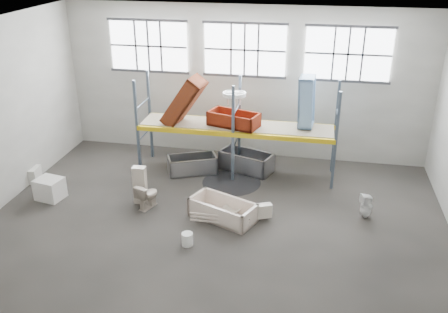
% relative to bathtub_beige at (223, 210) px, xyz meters
% --- Properties ---
extents(floor, '(12.00, 10.00, 0.10)m').
position_rel_bathtub_beige_xyz_m(floor, '(-0.14, -0.60, -0.31)').
color(floor, '#4D4842').
rests_on(floor, ground).
extents(ceiling, '(12.00, 10.00, 0.10)m').
position_rel_bathtub_beige_xyz_m(ceiling, '(-0.14, -0.60, 4.79)').
color(ceiling, silver).
rests_on(ceiling, ground).
extents(wall_back, '(12.00, 0.10, 5.00)m').
position_rel_bathtub_beige_xyz_m(wall_back, '(-0.14, 4.45, 2.24)').
color(wall_back, '#A19F95').
rests_on(wall_back, ground).
extents(wall_front, '(12.00, 0.10, 5.00)m').
position_rel_bathtub_beige_xyz_m(wall_front, '(-0.14, -5.65, 2.24)').
color(wall_front, beige).
rests_on(wall_front, ground).
extents(window_left, '(2.60, 0.04, 1.60)m').
position_rel_bathtub_beige_xyz_m(window_left, '(-3.34, 4.34, 3.34)').
color(window_left, white).
rests_on(window_left, wall_back).
extents(window_mid, '(2.60, 0.04, 1.60)m').
position_rel_bathtub_beige_xyz_m(window_mid, '(-0.14, 4.34, 3.34)').
color(window_mid, white).
rests_on(window_mid, wall_back).
extents(window_right, '(2.60, 0.04, 1.60)m').
position_rel_bathtub_beige_xyz_m(window_right, '(3.06, 4.34, 3.34)').
color(window_right, white).
rests_on(window_right, wall_back).
extents(rack_upright_la, '(0.08, 0.08, 3.00)m').
position_rel_bathtub_beige_xyz_m(rack_upright_la, '(-3.14, 2.30, 1.24)').
color(rack_upright_la, slate).
rests_on(rack_upright_la, floor).
extents(rack_upright_lb, '(0.08, 0.08, 3.00)m').
position_rel_bathtub_beige_xyz_m(rack_upright_lb, '(-3.14, 3.50, 1.24)').
color(rack_upright_lb, slate).
rests_on(rack_upright_lb, floor).
extents(rack_upright_ma, '(0.08, 0.08, 3.00)m').
position_rel_bathtub_beige_xyz_m(rack_upright_ma, '(-0.14, 2.30, 1.24)').
color(rack_upright_ma, slate).
rests_on(rack_upright_ma, floor).
extents(rack_upright_mb, '(0.08, 0.08, 3.00)m').
position_rel_bathtub_beige_xyz_m(rack_upright_mb, '(-0.14, 3.50, 1.24)').
color(rack_upright_mb, slate).
rests_on(rack_upright_mb, floor).
extents(rack_upright_ra, '(0.08, 0.08, 3.00)m').
position_rel_bathtub_beige_xyz_m(rack_upright_ra, '(2.86, 2.30, 1.24)').
color(rack_upright_ra, slate).
rests_on(rack_upright_ra, floor).
extents(rack_upright_rb, '(0.08, 0.08, 3.00)m').
position_rel_bathtub_beige_xyz_m(rack_upright_rb, '(2.86, 3.50, 1.24)').
color(rack_upright_rb, slate).
rests_on(rack_upright_rb, floor).
extents(rack_beam_front, '(6.00, 0.10, 0.14)m').
position_rel_bathtub_beige_xyz_m(rack_beam_front, '(-0.14, 2.30, 1.24)').
color(rack_beam_front, yellow).
rests_on(rack_beam_front, floor).
extents(rack_beam_back, '(6.00, 0.10, 0.14)m').
position_rel_bathtub_beige_xyz_m(rack_beam_back, '(-0.14, 3.50, 1.24)').
color(rack_beam_back, yellow).
rests_on(rack_beam_back, floor).
extents(shelf_deck, '(5.90, 1.10, 0.03)m').
position_rel_bathtub_beige_xyz_m(shelf_deck, '(-0.14, 2.90, 1.32)').
color(shelf_deck, gray).
rests_on(shelf_deck, floor).
extents(wet_patch, '(1.80, 1.80, 0.00)m').
position_rel_bathtub_beige_xyz_m(wet_patch, '(-0.14, 2.10, -0.26)').
color(wet_patch, black).
rests_on(wet_patch, floor).
extents(bathtub_beige, '(1.93, 1.44, 0.51)m').
position_rel_bathtub_beige_xyz_m(bathtub_beige, '(0.00, 0.00, 0.00)').
color(bathtub_beige, beige).
rests_on(bathtub_beige, floor).
extents(cistern_spare, '(0.44, 0.34, 0.38)m').
position_rel_bathtub_beige_xyz_m(cistern_spare, '(1.08, 0.12, 0.02)').
color(cistern_spare, beige).
rests_on(cistern_spare, bathtub_beige).
extents(sink_in_tub, '(0.63, 0.63, 0.17)m').
position_rel_bathtub_beige_xyz_m(sink_in_tub, '(0.21, 0.14, -0.10)').
color(sink_in_tub, beige).
rests_on(sink_in_tub, bathtub_beige).
extents(toilet_beige, '(0.62, 0.81, 0.72)m').
position_rel_bathtub_beige_xyz_m(toilet_beige, '(-2.16, 0.19, 0.10)').
color(toilet_beige, beige).
rests_on(toilet_beige, floor).
extents(cistern_tall, '(0.36, 0.24, 1.10)m').
position_rel_bathtub_beige_xyz_m(cistern_tall, '(-2.44, 0.41, 0.29)').
color(cistern_tall, beige).
rests_on(cistern_tall, floor).
extents(toilet_white, '(0.40, 0.39, 0.68)m').
position_rel_bathtub_beige_xyz_m(toilet_white, '(3.74, 0.79, 0.08)').
color(toilet_white, white).
rests_on(toilet_white, floor).
extents(steel_tub_left, '(1.67, 1.26, 0.55)m').
position_rel_bathtub_beige_xyz_m(steel_tub_left, '(-1.49, 2.57, 0.02)').
color(steel_tub_left, '#A8A9AE').
rests_on(steel_tub_left, floor).
extents(steel_tub_right, '(1.82, 1.29, 0.61)m').
position_rel_bathtub_beige_xyz_m(steel_tub_right, '(0.16, 3.08, 0.05)').
color(steel_tub_right, '#B2B4BB').
rests_on(steel_tub_right, floor).
extents(rust_tub_flat, '(1.67, 1.15, 0.43)m').
position_rel_bathtub_beige_xyz_m(rust_tub_flat, '(-0.21, 2.78, 1.56)').
color(rust_tub_flat, '#932E0D').
rests_on(rust_tub_flat, shelf_deck).
extents(rust_tub_tilted, '(1.45, 0.96, 1.67)m').
position_rel_bathtub_beige_xyz_m(rust_tub_tilted, '(-1.74, 2.72, 2.04)').
color(rust_tub_tilted, maroon).
rests_on(rust_tub_tilted, shelf_deck).
extents(sink_on_shelf, '(0.78, 0.66, 0.61)m').
position_rel_bathtub_beige_xyz_m(sink_on_shelf, '(-0.19, 2.78, 1.84)').
color(sink_on_shelf, white).
rests_on(sink_on_shelf, rust_tub_flat).
extents(blue_tub_upright, '(0.54, 0.75, 1.53)m').
position_rel_bathtub_beige_xyz_m(blue_tub_upright, '(1.93, 3.12, 2.14)').
color(blue_tub_upright, '#7BA4D0').
rests_on(blue_tub_upright, shelf_deck).
extents(bucket, '(0.32, 0.32, 0.33)m').
position_rel_bathtub_beige_xyz_m(bucket, '(-0.61, -1.38, -0.09)').
color(bucket, white).
rests_on(bucket, floor).
extents(carton_near, '(0.81, 0.73, 0.61)m').
position_rel_bathtub_beige_xyz_m(carton_near, '(-5.07, 0.14, 0.05)').
color(carton_near, white).
rests_on(carton_near, floor).
extents(carton_far, '(0.62, 0.62, 0.45)m').
position_rel_bathtub_beige_xyz_m(carton_far, '(-6.24, 1.02, -0.03)').
color(carton_far, silver).
rests_on(carton_far, floor).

